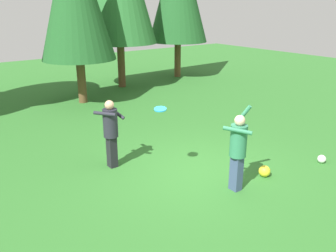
{
  "coord_description": "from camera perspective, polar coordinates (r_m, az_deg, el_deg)",
  "views": [
    {
      "loc": [
        -4.98,
        -5.52,
        3.71
      ],
      "look_at": [
        -0.39,
        0.62,
        1.05
      ],
      "focal_mm": 37.89,
      "sensor_mm": 36.0,
      "label": 1
    }
  ],
  "objects": [
    {
      "name": "ground_plane",
      "position": [
        8.31,
        4.76,
        -7.46
      ],
      "size": [
        40.0,
        40.0,
        0.0
      ],
      "primitive_type": "plane",
      "color": "#2D6B28"
    },
    {
      "name": "frisbee",
      "position": [
        7.54,
        -1.26,
        2.74
      ],
      "size": [
        0.38,
        0.38,
        0.06
      ],
      "color": "#2393D1"
    },
    {
      "name": "ball_white",
      "position": [
        9.5,
        23.48,
        -4.89
      ],
      "size": [
        0.2,
        0.2,
        0.2
      ],
      "primitive_type": "sphere",
      "color": "white",
      "rests_on": "ground_plane"
    },
    {
      "name": "person_thrower",
      "position": [
        7.31,
        11.2,
        -3.25
      ],
      "size": [
        0.66,
        0.66,
        1.81
      ],
      "rotation": [
        0.0,
        0.0,
        2.13
      ],
      "color": "#38476B",
      "rests_on": "ground_plane"
    },
    {
      "name": "person_catcher",
      "position": [
        8.31,
        -9.21,
        -0.36
      ],
      "size": [
        0.69,
        0.72,
        1.64
      ],
      "rotation": [
        0.0,
        0.0,
        -1.05
      ],
      "color": "black",
      "rests_on": "ground_plane"
    },
    {
      "name": "ball_yellow",
      "position": [
        8.34,
        15.26,
        -7.02
      ],
      "size": [
        0.26,
        0.26,
        0.26
      ],
      "primitive_type": "sphere",
      "color": "yellow",
      "rests_on": "ground_plane"
    }
  ]
}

